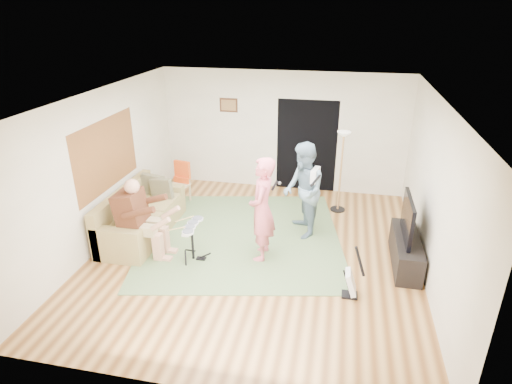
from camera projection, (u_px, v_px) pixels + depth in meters
floor at (256, 252)px, 7.49m from camera, size 6.00×6.00×0.00m
walls at (256, 181)px, 6.95m from camera, size 5.50×6.00×2.70m
ceiling at (256, 98)px, 6.41m from camera, size 6.00×6.00×0.00m
window_blinds at (107, 154)px, 7.56m from camera, size 0.00×2.05×2.05m
doorway at (307, 146)px, 9.65m from camera, size 2.10×0.00×2.10m
picture_frame at (229, 105)px, 9.64m from camera, size 0.42×0.03×0.32m
area_rug at (242, 236)px, 8.00m from camera, size 4.22×4.21×0.02m
sofa at (138, 220)px, 8.00m from camera, size 0.89×2.15×0.87m
drummer at (143, 226)px, 7.24m from camera, size 0.90×0.50×1.39m
drum_kit at (193, 244)px, 7.18m from camera, size 0.37×0.67×0.68m
singer at (262, 210)px, 7.01m from camera, size 0.45×0.67×1.80m
microphone at (274, 186)px, 6.79m from camera, size 0.06×0.06×0.24m
guitarist at (303, 191)px, 7.74m from camera, size 0.92×1.04×1.78m
guitar_held at (315, 175)px, 7.58m from camera, size 0.24×0.61×0.26m
guitar_spare at (351, 282)px, 6.27m from camera, size 0.31×0.28×0.85m
torchiere_lamp at (342, 158)px, 8.57m from camera, size 0.30×0.30×1.70m
dining_chair at (180, 189)px, 9.27m from camera, size 0.45×0.47×0.91m
tv_cabinet at (406, 251)px, 7.06m from camera, size 0.40×1.40×0.50m
television at (408, 218)px, 6.82m from camera, size 0.06×1.00×0.69m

